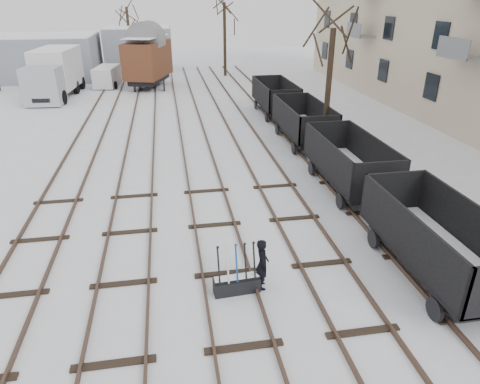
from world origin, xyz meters
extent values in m
plane|color=white|center=(0.00, 0.00, 0.00)|extent=(120.00, 120.00, 0.00)
cube|color=black|center=(-6.72, 14.00, 0.07)|extent=(0.07, 52.00, 0.15)
cube|color=black|center=(-5.28, 14.00, 0.07)|extent=(0.07, 52.00, 0.15)
cube|color=black|center=(-6.00, 2.00, 0.03)|extent=(1.90, 0.20, 0.08)
cube|color=black|center=(-3.72, 14.00, 0.07)|extent=(0.07, 52.00, 0.15)
cube|color=black|center=(-2.28, 14.00, 0.07)|extent=(0.07, 52.00, 0.15)
cube|color=black|center=(-3.00, 2.00, 0.03)|extent=(1.90, 0.20, 0.08)
cube|color=black|center=(-0.72, 14.00, 0.07)|extent=(0.07, 52.00, 0.15)
cube|color=black|center=(0.72, 14.00, 0.07)|extent=(0.07, 52.00, 0.15)
cube|color=black|center=(0.00, 2.00, 0.03)|extent=(1.90, 0.20, 0.08)
cube|color=black|center=(2.28, 14.00, 0.07)|extent=(0.07, 52.00, 0.15)
cube|color=black|center=(3.72, 14.00, 0.07)|extent=(0.07, 52.00, 0.15)
cube|color=black|center=(3.00, 2.00, 0.03)|extent=(1.90, 0.20, 0.08)
cube|color=black|center=(5.28, 14.00, 0.07)|extent=(0.07, 52.00, 0.15)
cube|color=black|center=(6.72, 14.00, 0.07)|extent=(0.07, 52.00, 0.15)
cube|color=black|center=(6.00, 2.00, 0.03)|extent=(1.90, 0.20, 0.08)
cube|color=gray|center=(-13.00, 36.00, 2.00)|extent=(10.00, 8.00, 4.00)
cube|color=white|center=(-13.00, 36.00, 4.05)|extent=(9.80, 7.84, 0.10)
cube|color=gray|center=(-4.00, 40.00, 2.20)|extent=(7.00, 6.00, 4.40)
cube|color=white|center=(-4.00, 40.00, 4.45)|extent=(6.86, 5.88, 0.10)
cube|color=black|center=(0.17, -0.87, 0.22)|extent=(1.32, 0.51, 0.44)
cube|color=black|center=(0.17, -0.87, 0.46)|extent=(1.32, 0.39, 0.06)
cube|color=white|center=(0.17, -0.87, 0.50)|extent=(1.26, 0.34, 0.03)
cylinder|color=black|center=(-0.33, -0.91, 0.95)|extent=(0.07, 0.32, 1.08)
cylinder|color=silver|center=(-0.08, -0.89, 0.95)|extent=(0.07, 0.32, 1.08)
cylinder|color=#0B3F95|center=(0.17, -0.87, 0.95)|extent=(0.07, 0.32, 1.08)
cylinder|color=black|center=(0.42, -0.86, 0.95)|extent=(0.07, 0.32, 1.08)
cylinder|color=black|center=(0.67, -0.84, 0.95)|extent=(0.07, 0.32, 1.08)
imported|color=black|center=(0.92, -0.77, 0.77)|extent=(0.41, 0.59, 1.55)
cube|color=black|center=(6.00, -1.08, 0.59)|extent=(1.76, 4.83, 0.37)
cube|color=black|center=(6.00, -1.08, 0.78)|extent=(2.19, 5.49, 0.11)
cube|color=black|center=(4.95, -1.08, 1.51)|extent=(0.09, 5.49, 1.46)
cube|color=black|center=(7.05, -1.08, 1.51)|extent=(0.09, 5.49, 1.46)
cube|color=white|center=(6.00, -1.08, 0.87)|extent=(1.98, 5.27, 0.05)
cylinder|color=black|center=(4.99, -2.84, 0.32)|extent=(0.11, 0.64, 0.64)
cylinder|color=black|center=(7.01, 0.67, 0.32)|extent=(0.11, 0.64, 0.64)
cube|color=black|center=(6.00, 5.32, 0.59)|extent=(1.76, 4.83, 0.37)
cube|color=black|center=(6.00, 5.32, 0.78)|extent=(2.19, 5.49, 0.11)
cube|color=black|center=(4.95, 5.32, 1.51)|extent=(0.09, 5.49, 1.46)
cube|color=black|center=(7.05, 5.32, 1.51)|extent=(0.09, 5.49, 1.46)
cube|color=white|center=(6.00, 5.32, 0.87)|extent=(1.98, 5.27, 0.05)
cylinder|color=black|center=(4.99, 3.56, 0.32)|extent=(0.11, 0.64, 0.64)
cylinder|color=black|center=(7.01, 7.07, 0.32)|extent=(0.11, 0.64, 0.64)
cube|color=black|center=(6.00, 11.72, 0.59)|extent=(1.76, 4.83, 0.37)
cube|color=black|center=(6.00, 11.72, 0.78)|extent=(2.19, 5.49, 0.11)
cube|color=black|center=(4.95, 11.72, 1.51)|extent=(0.09, 5.49, 1.46)
cube|color=black|center=(7.05, 11.72, 1.51)|extent=(0.09, 5.49, 1.46)
cube|color=white|center=(6.00, 11.72, 0.87)|extent=(1.98, 5.27, 0.05)
cylinder|color=black|center=(4.99, 9.96, 0.32)|extent=(0.11, 0.64, 0.64)
cylinder|color=black|center=(7.01, 13.47, 0.32)|extent=(0.11, 0.64, 0.64)
cube|color=black|center=(6.00, 18.12, 0.59)|extent=(1.76, 4.83, 0.37)
cube|color=black|center=(6.00, 18.12, 0.78)|extent=(2.19, 5.49, 0.11)
cube|color=black|center=(4.95, 18.12, 1.51)|extent=(0.09, 5.49, 1.46)
cube|color=black|center=(7.05, 18.12, 1.51)|extent=(0.09, 5.49, 1.46)
cube|color=white|center=(6.00, 18.12, 0.87)|extent=(1.98, 5.27, 0.05)
cylinder|color=black|center=(4.99, 16.36, 0.32)|extent=(0.11, 0.64, 0.64)
cylinder|color=black|center=(7.01, 19.87, 0.32)|extent=(0.11, 0.64, 0.64)
cube|color=black|center=(-2.79, 29.36, 0.74)|extent=(3.61, 5.43, 0.46)
cube|color=#4F2417|center=(-2.79, 29.36, 2.45)|extent=(4.34, 6.25, 2.96)
cube|color=white|center=(-2.79, 29.36, 4.32)|extent=(4.00, 5.90, 0.05)
cylinder|color=black|center=(-4.04, 27.54, 0.40)|extent=(0.14, 0.80, 0.80)
cylinder|color=black|center=(-1.54, 31.18, 0.40)|extent=(0.14, 0.80, 0.80)
cube|color=black|center=(-10.11, 26.61, 0.59)|extent=(1.96, 8.30, 0.32)
cube|color=#9EA1A7|center=(-10.11, 23.59, 1.46)|extent=(2.76, 2.37, 2.70)
cube|color=silver|center=(-10.11, 27.48, 2.16)|extent=(3.15, 5.82, 3.03)
cube|color=white|center=(-10.11, 27.48, 3.70)|extent=(3.09, 5.71, 0.04)
cylinder|color=black|center=(-11.30, 23.80, 0.54)|extent=(0.32, 1.08, 1.08)
cylinder|color=black|center=(-8.92, 29.64, 0.54)|extent=(0.32, 1.08, 1.08)
cube|color=silver|center=(-6.57, 30.47, 0.90)|extent=(2.21, 4.16, 1.63)
cube|color=white|center=(-6.57, 30.47, 1.74)|extent=(2.16, 4.07, 0.04)
cylinder|color=black|center=(-7.39, 29.20, 0.32)|extent=(0.20, 0.63, 0.63)
cylinder|color=black|center=(-5.76, 31.73, 0.32)|extent=(0.20, 0.63, 0.63)
cylinder|color=black|center=(6.98, 10.90, 3.07)|extent=(0.30, 0.30, 6.13)
cylinder|color=black|center=(-5.00, 41.31, 3.22)|extent=(0.30, 0.30, 6.43)
cylinder|color=black|center=(4.76, 34.20, 3.48)|extent=(0.30, 0.30, 6.97)
camera|label=1|loc=(-1.39, -10.53, 7.64)|focal=32.00mm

